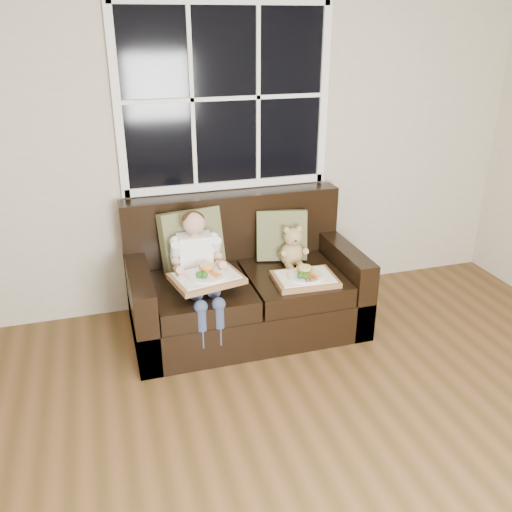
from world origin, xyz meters
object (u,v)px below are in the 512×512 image
object	(u,v)px
tray_left	(207,277)
teddy_bear	(292,249)
child	(198,262)
loveseat	(244,288)
tray_right	(305,278)

from	to	relation	value
tray_left	teddy_bear	bearing A→B (deg)	8.67
child	tray_left	bearing A→B (deg)	-80.18
loveseat	tray_right	distance (m)	0.51
loveseat	teddy_bear	xyz separation A→B (m)	(0.39, 0.01, 0.27)
child	teddy_bear	xyz separation A→B (m)	(0.75, 0.12, -0.05)
loveseat	teddy_bear	distance (m)	0.47
teddy_bear	tray_left	xyz separation A→B (m)	(-0.72, -0.28, -0.00)
tray_right	tray_left	bearing A→B (deg)	-178.86
tray_right	teddy_bear	bearing A→B (deg)	90.76
teddy_bear	tray_left	size ratio (longest dim) A/B	0.63
loveseat	child	bearing A→B (deg)	-162.37
tray_left	tray_right	xyz separation A→B (m)	(0.71, -0.02, -0.10)
teddy_bear	tray_left	world-z (taller)	teddy_bear
loveseat	teddy_bear	bearing A→B (deg)	0.74
loveseat	teddy_bear	size ratio (longest dim) A/B	5.18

